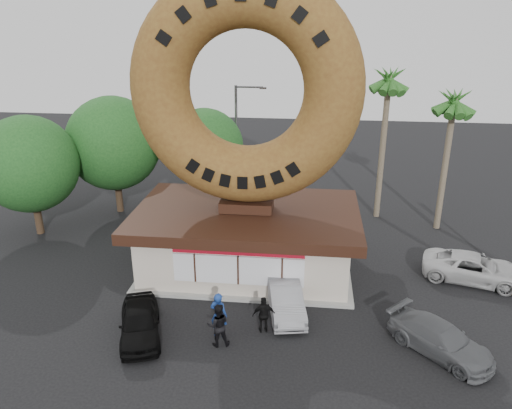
{
  "coord_description": "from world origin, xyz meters",
  "views": [
    {
      "loc": [
        3.06,
        -16.87,
        12.56
      ],
      "look_at": [
        0.7,
        4.0,
        4.38
      ],
      "focal_mm": 35.0,
      "sensor_mm": 36.0,
      "label": 1
    }
  ],
  "objects_px": {
    "car_silver": "(285,298)",
    "car_white": "(474,268)",
    "giant_donut": "(246,90)",
    "car_black": "(140,322)",
    "person_center": "(218,325)",
    "donut_shop": "(247,238)",
    "person_left": "(219,315)",
    "car_grey": "(440,339)",
    "street_lamp": "(239,138)",
    "person_right": "(264,315)"
  },
  "relations": [
    {
      "from": "person_right",
      "to": "car_white",
      "type": "height_order",
      "value": "person_right"
    },
    {
      "from": "person_center",
      "to": "person_right",
      "type": "height_order",
      "value": "person_center"
    },
    {
      "from": "giant_donut",
      "to": "car_grey",
      "type": "xyz_separation_m",
      "value": [
        8.38,
        -5.99,
        -8.57
      ]
    },
    {
      "from": "donut_shop",
      "to": "car_black",
      "type": "distance_m",
      "value": 7.3
    },
    {
      "from": "person_right",
      "to": "person_center",
      "type": "bearing_deg",
      "value": 20.29
    },
    {
      "from": "car_white",
      "to": "person_left",
      "type": "bearing_deg",
      "value": 132.19
    },
    {
      "from": "person_center",
      "to": "car_white",
      "type": "bearing_deg",
      "value": -165.19
    },
    {
      "from": "person_right",
      "to": "car_black",
      "type": "relative_size",
      "value": 0.42
    },
    {
      "from": "person_center",
      "to": "donut_shop",
      "type": "bearing_deg",
      "value": -107.1
    },
    {
      "from": "person_center",
      "to": "car_grey",
      "type": "xyz_separation_m",
      "value": [
        8.7,
        0.48,
        -0.3
      ]
    },
    {
      "from": "person_right",
      "to": "car_grey",
      "type": "distance_m",
      "value": 7.0
    },
    {
      "from": "donut_shop",
      "to": "street_lamp",
      "type": "bearing_deg",
      "value": 100.5
    },
    {
      "from": "giant_donut",
      "to": "car_black",
      "type": "xyz_separation_m",
      "value": [
        -3.62,
        -6.27,
        -8.52
      ]
    },
    {
      "from": "giant_donut",
      "to": "car_black",
      "type": "height_order",
      "value": "giant_donut"
    },
    {
      "from": "street_lamp",
      "to": "car_black",
      "type": "xyz_separation_m",
      "value": [
        -1.76,
        -16.27,
        -3.81
      ]
    },
    {
      "from": "donut_shop",
      "to": "car_silver",
      "type": "xyz_separation_m",
      "value": [
        2.21,
        -3.76,
        -1.1
      ]
    },
    {
      "from": "donut_shop",
      "to": "giant_donut",
      "type": "xyz_separation_m",
      "value": [
        0.0,
        0.02,
        7.42
      ]
    },
    {
      "from": "street_lamp",
      "to": "car_grey",
      "type": "height_order",
      "value": "street_lamp"
    },
    {
      "from": "street_lamp",
      "to": "car_silver",
      "type": "bearing_deg",
      "value": -73.56
    },
    {
      "from": "car_black",
      "to": "car_grey",
      "type": "height_order",
      "value": "car_black"
    },
    {
      "from": "person_left",
      "to": "car_silver",
      "type": "relative_size",
      "value": 0.5
    },
    {
      "from": "street_lamp",
      "to": "car_grey",
      "type": "distance_m",
      "value": 19.38
    },
    {
      "from": "giant_donut",
      "to": "person_left",
      "type": "relative_size",
      "value": 5.36
    },
    {
      "from": "car_black",
      "to": "person_left",
      "type": "bearing_deg",
      "value": -11.75
    },
    {
      "from": "car_silver",
      "to": "car_white",
      "type": "height_order",
      "value": "car_white"
    },
    {
      "from": "person_left",
      "to": "person_center",
      "type": "xyz_separation_m",
      "value": [
        0.08,
        -0.58,
        -0.08
      ]
    },
    {
      "from": "car_silver",
      "to": "person_center",
      "type": "bearing_deg",
      "value": -143.92
    },
    {
      "from": "car_grey",
      "to": "person_center",
      "type": "bearing_deg",
      "value": 138.64
    },
    {
      "from": "car_grey",
      "to": "person_right",
      "type": "bearing_deg",
      "value": 130.5
    },
    {
      "from": "person_right",
      "to": "car_white",
      "type": "xyz_separation_m",
      "value": [
        9.93,
        5.41,
        -0.14
      ]
    },
    {
      "from": "person_center",
      "to": "person_right",
      "type": "xyz_separation_m",
      "value": [
        1.72,
        1.09,
        -0.11
      ]
    },
    {
      "from": "person_left",
      "to": "street_lamp",
      "type": "bearing_deg",
      "value": -69.0
    },
    {
      "from": "donut_shop",
      "to": "car_white",
      "type": "bearing_deg",
      "value": 0.22
    },
    {
      "from": "giant_donut",
      "to": "street_lamp",
      "type": "bearing_deg",
      "value": 100.51
    },
    {
      "from": "car_silver",
      "to": "car_white",
      "type": "distance_m",
      "value": 9.89
    },
    {
      "from": "car_black",
      "to": "car_grey",
      "type": "distance_m",
      "value": 12.01
    },
    {
      "from": "person_center",
      "to": "car_black",
      "type": "xyz_separation_m",
      "value": [
        -3.31,
        0.21,
        -0.25
      ]
    },
    {
      "from": "car_white",
      "to": "person_right",
      "type": "bearing_deg",
      "value": 134.01
    },
    {
      "from": "car_silver",
      "to": "street_lamp",
      "type": "bearing_deg",
      "value": 95.6
    },
    {
      "from": "street_lamp",
      "to": "car_grey",
      "type": "relative_size",
      "value": 1.87
    },
    {
      "from": "giant_donut",
      "to": "street_lamp",
      "type": "distance_m",
      "value": 11.21
    },
    {
      "from": "giant_donut",
      "to": "donut_shop",
      "type": "bearing_deg",
      "value": -90.0
    },
    {
      "from": "person_left",
      "to": "car_black",
      "type": "height_order",
      "value": "person_left"
    },
    {
      "from": "person_center",
      "to": "car_white",
      "type": "xyz_separation_m",
      "value": [
        11.65,
        6.5,
        -0.24
      ]
    },
    {
      "from": "giant_donut",
      "to": "car_silver",
      "type": "bearing_deg",
      "value": -59.67
    },
    {
      "from": "car_black",
      "to": "car_grey",
      "type": "xyz_separation_m",
      "value": [
        12.0,
        0.28,
        -0.05
      ]
    },
    {
      "from": "person_left",
      "to": "car_white",
      "type": "xyz_separation_m",
      "value": [
        11.73,
        5.92,
        -0.33
      ]
    },
    {
      "from": "person_right",
      "to": "street_lamp",
      "type": "bearing_deg",
      "value": -90.03
    },
    {
      "from": "person_center",
      "to": "car_silver",
      "type": "distance_m",
      "value": 3.7
    },
    {
      "from": "street_lamp",
      "to": "person_center",
      "type": "height_order",
      "value": "street_lamp"
    }
  ]
}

